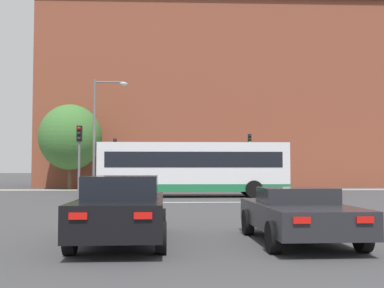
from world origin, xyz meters
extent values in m
cube|color=silver|center=(0.00, 21.48, 0.00)|extent=(8.08, 0.30, 0.01)
cube|color=gray|center=(0.00, 35.98, 0.01)|extent=(68.97, 2.50, 0.01)
cube|color=brown|center=(3.12, 47.42, 8.53)|extent=(32.00, 15.18, 17.07)
cube|color=#42444C|center=(3.12, 47.42, 17.62)|extent=(32.64, 15.79, 1.10)
cube|color=brown|center=(13.53, 46.72, 19.04)|extent=(0.90, 0.90, 1.73)
cube|color=black|center=(-1.77, 8.46, 0.66)|extent=(1.91, 4.89, 0.69)
cube|color=black|center=(-1.77, 8.41, 1.25)|extent=(1.60, 2.22, 0.49)
cylinder|color=black|center=(-2.67, 9.95, 0.32)|extent=(0.23, 0.64, 0.64)
cylinder|color=black|center=(-0.93, 9.98, 0.32)|extent=(0.23, 0.64, 0.64)
cylinder|color=black|center=(-2.61, 6.94, 0.32)|extent=(0.23, 0.64, 0.64)
cylinder|color=black|center=(-0.87, 6.97, 0.32)|extent=(0.23, 0.64, 0.64)
cube|color=red|center=(-2.29, 6.00, 0.84)|extent=(0.32, 0.06, 0.12)
cube|color=red|center=(-1.16, 6.02, 0.84)|extent=(0.32, 0.06, 0.12)
cube|color=#232328|center=(2.19, 8.32, 0.60)|extent=(2.00, 4.37, 0.55)
cube|color=#232328|center=(2.19, 8.42, 1.05)|extent=(1.65, 1.34, 0.36)
cylinder|color=black|center=(1.25, 9.63, 0.32)|extent=(0.24, 0.65, 0.64)
cylinder|color=black|center=(3.05, 9.68, 0.32)|extent=(0.24, 0.65, 0.64)
cylinder|color=black|center=(1.33, 6.95, 0.32)|extent=(0.24, 0.65, 0.64)
cylinder|color=black|center=(3.13, 7.00, 0.32)|extent=(0.24, 0.65, 0.64)
cube|color=red|center=(1.67, 6.12, 0.73)|extent=(0.32, 0.06, 0.12)
cube|color=red|center=(2.83, 6.15, 0.73)|extent=(0.32, 0.06, 0.12)
cube|color=silver|center=(0.59, 26.22, 1.77)|extent=(11.10, 2.48, 2.85)
cube|color=#1E7042|center=(0.59, 26.22, 0.57)|extent=(11.12, 2.50, 0.44)
cube|color=black|center=(0.59, 26.22, 2.20)|extent=(10.21, 2.51, 0.90)
cylinder|color=black|center=(4.03, 27.41, 0.50)|extent=(1.00, 0.28, 1.00)
cylinder|color=black|center=(4.03, 25.03, 0.50)|extent=(1.00, 0.28, 1.00)
cylinder|color=black|center=(-2.85, 27.41, 0.50)|extent=(1.00, 0.28, 1.00)
cylinder|color=black|center=(-2.85, 25.03, 0.50)|extent=(1.00, 0.28, 1.00)
cylinder|color=slate|center=(5.48, 35.39, 1.82)|extent=(0.12, 0.12, 3.63)
cube|color=black|center=(5.48, 35.39, 4.03)|extent=(0.26, 0.20, 0.80)
sphere|color=black|center=(5.48, 35.26, 4.29)|extent=(0.17, 0.17, 0.17)
sphere|color=black|center=(5.48, 35.26, 4.03)|extent=(0.17, 0.17, 0.17)
sphere|color=#1ED14C|center=(5.48, 35.26, 3.77)|extent=(0.17, 0.17, 0.17)
cylinder|color=slate|center=(-5.12, 35.05, 1.61)|extent=(0.12, 0.12, 3.22)
cube|color=black|center=(-5.12, 35.05, 3.62)|extent=(0.26, 0.20, 0.80)
sphere|color=black|center=(-5.12, 34.92, 3.87)|extent=(0.17, 0.17, 0.17)
sphere|color=black|center=(-5.12, 34.92, 3.62)|extent=(0.17, 0.17, 0.17)
sphere|color=#1ED14C|center=(-5.12, 34.92, 3.36)|extent=(0.17, 0.17, 0.17)
cylinder|color=slate|center=(-5.37, 22.08, 1.53)|extent=(0.12, 0.12, 3.05)
cube|color=black|center=(-5.37, 22.08, 3.45)|extent=(0.26, 0.20, 0.80)
sphere|color=red|center=(-5.37, 21.95, 3.71)|extent=(0.17, 0.17, 0.17)
sphere|color=black|center=(-5.37, 21.95, 3.45)|extent=(0.17, 0.17, 0.17)
sphere|color=black|center=(-5.37, 21.95, 3.20)|extent=(0.17, 0.17, 0.17)
cylinder|color=slate|center=(-5.48, 27.33, 3.60)|extent=(0.16, 0.16, 7.20)
cylinder|color=slate|center=(-4.58, 27.33, 7.05)|extent=(1.78, 0.10, 0.10)
ellipsoid|color=#B2B2B7|center=(-3.69, 27.33, 6.95)|extent=(0.50, 0.36, 0.22)
cylinder|color=brown|center=(7.44, 35.79, 0.39)|extent=(0.13, 0.13, 0.79)
cylinder|color=brown|center=(7.50, 35.64, 0.39)|extent=(0.13, 0.13, 0.79)
cube|color=tan|center=(7.47, 35.72, 1.10)|extent=(0.35, 0.45, 0.62)
sphere|color=tan|center=(7.47, 35.72, 1.53)|extent=(0.24, 0.24, 0.24)
cylinder|color=#333851|center=(6.32, 36.54, 0.44)|extent=(0.13, 0.13, 0.88)
cylinder|color=#333851|center=(6.32, 36.37, 0.44)|extent=(0.13, 0.13, 0.88)
cube|color=navy|center=(6.32, 36.46, 1.23)|extent=(0.23, 0.41, 0.69)
sphere|color=tan|center=(6.32, 36.46, 1.70)|extent=(0.26, 0.26, 0.26)
cylinder|color=#333851|center=(-4.57, 35.89, 0.39)|extent=(0.13, 0.13, 0.78)
cylinder|color=#333851|center=(-4.44, 35.78, 0.39)|extent=(0.13, 0.13, 0.78)
cube|color=navy|center=(-4.50, 35.83, 1.09)|extent=(0.45, 0.43, 0.62)
sphere|color=tan|center=(-4.50, 35.83, 1.52)|extent=(0.24, 0.24, 0.24)
cylinder|color=#4C3823|center=(-9.01, 37.18, 1.05)|extent=(0.36, 0.36, 2.09)
ellipsoid|color=#3D7033|center=(-9.01, 37.18, 4.27)|extent=(5.11, 5.11, 5.37)
camera|label=1|loc=(-0.65, -2.46, 1.65)|focal=45.00mm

